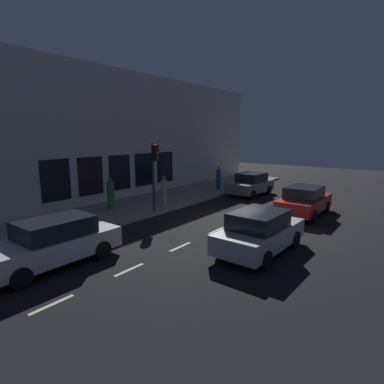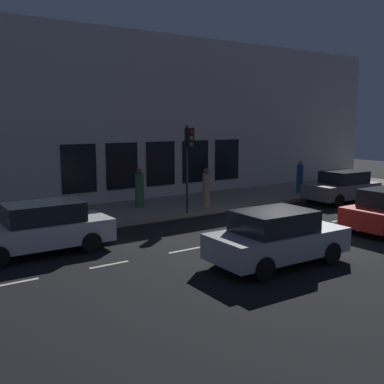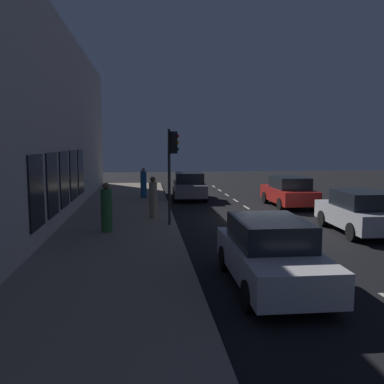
{
  "view_description": "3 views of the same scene",
  "coord_description": "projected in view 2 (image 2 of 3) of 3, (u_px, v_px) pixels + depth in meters",
  "views": [
    {
      "loc": [
        -7.26,
        13.02,
        4.3
      ],
      "look_at": [
        1.57,
        1.36,
        1.57
      ],
      "focal_mm": 28.91,
      "sensor_mm": 36.0,
      "label": 1
    },
    {
      "loc": [
        -11.7,
        12.04,
        4.08
      ],
      "look_at": [
        3.27,
        1.65,
        1.22
      ],
      "focal_mm": 42.93,
      "sensor_mm": 36.0,
      "label": 2
    },
    {
      "loc": [
        5.21,
        17.24,
        3.36
      ],
      "look_at": [
        3.39,
        1.22,
        1.43
      ],
      "focal_mm": 38.85,
      "sensor_mm": 36.0,
      "label": 3
    }
  ],
  "objects": [
    {
      "name": "parked_car_1",
      "position": [
        39.0,
        228.0,
        14.14
      ],
      "size": [
        1.95,
        4.45,
        1.58
      ],
      "rotation": [
        0.0,
        0.0,
        -0.01
      ],
      "color": "silver",
      "rests_on": "ground"
    },
    {
      "name": "pedestrian_2",
      "position": [
        206.0,
        189.0,
        20.87
      ],
      "size": [
        0.48,
        0.48,
        1.78
      ],
      "rotation": [
        0.0,
        0.0,
        5.37
      ],
      "color": "gray",
      "rests_on": "sidewalk"
    },
    {
      "name": "pedestrian_1",
      "position": [
        300.0,
        178.0,
        24.96
      ],
      "size": [
        0.43,
        0.43,
        1.75
      ],
      "rotation": [
        0.0,
        0.0,
        0.24
      ],
      "color": "#1E5189",
      "rests_on": "sidewalk"
    },
    {
      "name": "building_facade",
      "position": [
        157.0,
        118.0,
        23.41
      ],
      "size": [
        0.65,
        32.0,
        8.37
      ],
      "color": "beige",
      "rests_on": "ground"
    },
    {
      "name": "parked_car_2",
      "position": [
        342.0,
        187.0,
        22.87
      ],
      "size": [
        2.07,
        3.91,
        1.58
      ],
      "rotation": [
        0.0,
        0.0,
        -0.05
      ],
      "color": "slate",
      "rests_on": "ground"
    },
    {
      "name": "parked_car_0",
      "position": [
        277.0,
        237.0,
        13.02
      ],
      "size": [
        2.0,
        4.17,
        1.58
      ],
      "rotation": [
        0.0,
        0.0,
        3.11
      ],
      "color": "#B7B7BC",
      "rests_on": "ground"
    },
    {
      "name": "pedestrian_0",
      "position": [
        140.0,
        189.0,
        20.86
      ],
      "size": [
        0.55,
        0.55,
        1.78
      ],
      "rotation": [
        0.0,
        0.0,
        3.66
      ],
      "color": "#336B38",
      "rests_on": "sidewalk"
    },
    {
      "name": "traffic_light",
      "position": [
        189.0,
        149.0,
        19.16
      ],
      "size": [
        0.45,
        0.32,
        3.72
      ],
      "color": "#2D2D30",
      "rests_on": "sidewalk"
    },
    {
      "name": "sidewalk",
      "position": [
        185.0,
        205.0,
        21.97
      ],
      "size": [
        4.5,
        32.0,
        0.15
      ],
      "color": "gray",
      "rests_on": "ground"
    },
    {
      "name": "lane_centre_line",
      "position": [
        298.0,
        228.0,
        17.47
      ],
      "size": [
        0.12,
        27.2,
        0.01
      ],
      "color": "beige",
      "rests_on": "ground"
    },
    {
      "name": "ground_plane",
      "position": [
        279.0,
        232.0,
        16.91
      ],
      "size": [
        60.0,
        60.0,
        0.0
      ],
      "primitive_type": "plane",
      "color": "black"
    }
  ]
}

